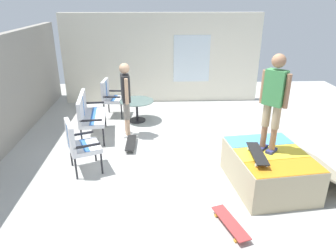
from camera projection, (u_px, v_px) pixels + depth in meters
ground_plane at (191, 158)px, 6.54m from camera, size 12.00×12.00×0.10m
house_facade at (162, 59)px, 9.48m from camera, size 0.23×6.00×2.68m
skate_ramp at (270, 169)px, 5.40m from camera, size 1.73×2.23×0.65m
patio_bench at (88, 112)px, 7.20m from camera, size 1.30×0.68×1.02m
patio_chair_near_house at (110, 95)px, 8.48m from camera, size 0.66×0.60×1.02m
patio_chair_by_wall at (78, 142)px, 5.73m from camera, size 0.78×0.75×1.02m
patio_table at (137, 107)px, 8.21m from camera, size 0.90×0.90×0.57m
person_watching at (126, 95)px, 7.07m from camera, size 0.47×0.29×1.75m
person_skater at (274, 97)px, 4.97m from camera, size 0.37×0.37×1.65m
skateboard_by_bench at (131, 143)px, 6.90m from camera, size 0.80×0.21×0.10m
skateboard_spare at (230, 223)px, 4.47m from camera, size 0.82×0.43×0.10m
skateboard_on_ramp at (257, 154)px, 5.05m from camera, size 0.81×0.25×0.10m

